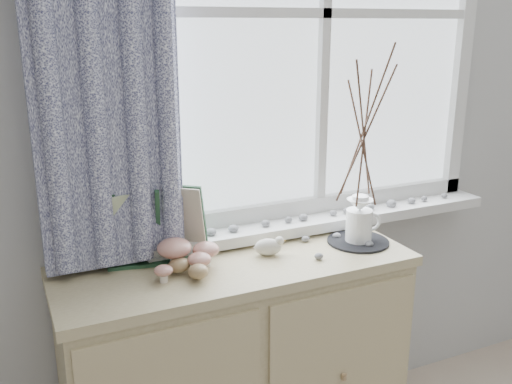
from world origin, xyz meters
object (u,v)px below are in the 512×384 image
Objects in this scene: sideboard at (238,372)px; toadstool_cluster at (186,253)px; botanical_book at (159,226)px; twig_pitcher at (364,130)px.

sideboard is 5.14× the size of toadstool_cluster.
toadstool_cluster is (-0.17, 0.01, 0.48)m from sideboard.
botanical_book is (-0.23, 0.09, 0.56)m from sideboard.
toadstool_cluster is 0.73m from twig_pitcher.
sideboard is at bearing -3.09° from toadstool_cluster.
sideboard is 1.67× the size of twig_pitcher.
twig_pitcher is (0.64, -0.03, 0.35)m from toadstool_cluster.
twig_pitcher is (0.70, -0.11, 0.28)m from botanical_book.
botanical_book is at bearing 159.63° from sideboard.
toadstool_cluster is at bearing -40.22° from botanical_book.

